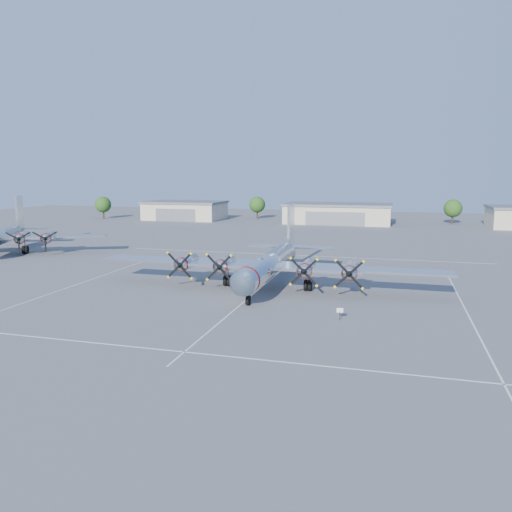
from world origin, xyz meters
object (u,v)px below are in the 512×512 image
(hangar_west, at_px, (185,210))
(main_bomber_b29, at_px, (271,285))
(hangar_center, at_px, (338,213))
(tree_far_west, at_px, (103,205))
(bomber_west, at_px, (3,253))
(tree_west, at_px, (257,205))
(tree_east, at_px, (453,208))
(info_placard, at_px, (340,312))

(hangar_west, distance_m, main_bomber_b29, 92.19)
(hangar_center, relative_size, tree_far_west, 4.31)
(hangar_center, relative_size, bomber_west, 0.82)
(hangar_center, height_order, bomber_west, hangar_center)
(hangar_west, relative_size, bomber_west, 0.65)
(tree_west, relative_size, main_bomber_b29, 0.16)
(tree_far_west, relative_size, tree_east, 1.00)
(hangar_west, xyz_separation_m, tree_west, (20.00, 8.04, 1.51))
(bomber_west, relative_size, info_placard, 30.67)
(tree_far_west, bearing_deg, bomber_west, -72.02)
(hangar_west, xyz_separation_m, tree_east, (75.00, 6.04, 1.51))
(hangar_center, xyz_separation_m, tree_east, (30.00, 6.04, 1.51))
(tree_east, relative_size, info_placard, 5.82)
(hangar_west, relative_size, tree_far_west, 3.40)
(bomber_west, bearing_deg, info_placard, -46.30)
(main_bomber_b29, bearing_deg, tree_east, 71.20)
(hangar_west, relative_size, tree_west, 3.40)
(hangar_west, xyz_separation_m, main_bomber_b29, (45.79, -79.97, -2.71))
(hangar_west, xyz_separation_m, bomber_west, (-4.35, -67.58, -2.71))
(hangar_west, bearing_deg, main_bomber_b29, -60.20)
(tree_far_west, height_order, tree_east, same)
(tree_east, xyz_separation_m, main_bomber_b29, (-29.21, -86.00, -4.22))
(info_placard, bearing_deg, tree_west, 101.17)
(hangar_west, height_order, tree_west, tree_west)
(main_bomber_b29, relative_size, bomber_west, 1.18)
(tree_far_west, xyz_separation_m, main_bomber_b29, (70.79, -76.00, -4.22))
(tree_west, xyz_separation_m, bomber_west, (-24.35, -75.61, -4.22))
(main_bomber_b29, height_order, info_placard, main_bomber_b29)
(hangar_west, bearing_deg, hangar_center, -0.00)
(hangar_west, xyz_separation_m, tree_far_west, (-25.00, -3.96, 1.51))
(tree_west, bearing_deg, tree_east, -2.08)
(tree_far_west, bearing_deg, tree_east, 5.71)
(hangar_west, height_order, info_placard, hangar_west)
(hangar_center, xyz_separation_m, info_placard, (10.38, -92.43, -1.91))
(tree_far_west, bearing_deg, hangar_center, 3.24)
(hangar_center, distance_m, tree_west, 26.30)
(hangar_center, xyz_separation_m, tree_far_west, (-70.00, -3.96, 1.51))
(hangar_center, height_order, tree_west, tree_west)
(main_bomber_b29, distance_m, info_placard, 15.75)
(tree_east, bearing_deg, tree_west, 177.92)
(main_bomber_b29, xyz_separation_m, bomber_west, (-50.14, 12.39, 0.00))
(tree_far_west, height_order, tree_west, same)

